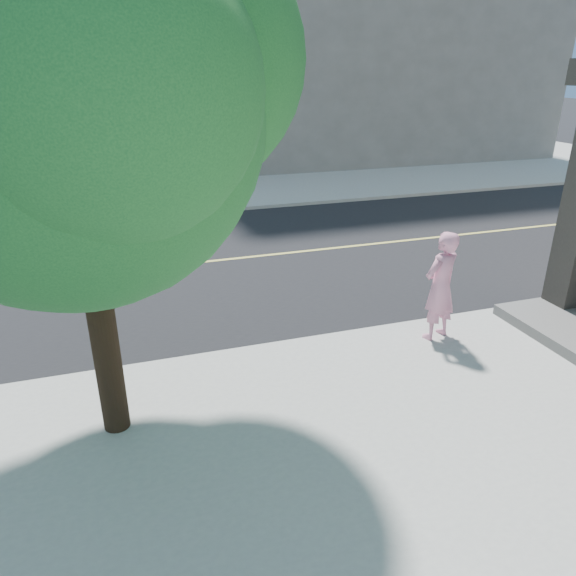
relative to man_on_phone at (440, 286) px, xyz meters
name	(u,v)px	position (x,y,z in m)	size (l,w,h in m)	color
road_ew	(27,281)	(-6.89, 5.14, -1.03)	(140.00, 9.00, 0.01)	black
sidewalk_ne	(321,147)	(6.61, 22.14, -0.97)	(29.00, 25.00, 0.12)	#ABABA4
filler_ne	(330,10)	(7.11, 22.64, 6.09)	(18.00, 16.00, 14.00)	slate
man_on_phone	(440,286)	(0.00, 0.00, 0.00)	(0.67, 0.44, 1.82)	pink
street_tree	(75,66)	(-5.01, -0.84, 3.27)	(4.88, 4.43, 6.47)	black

